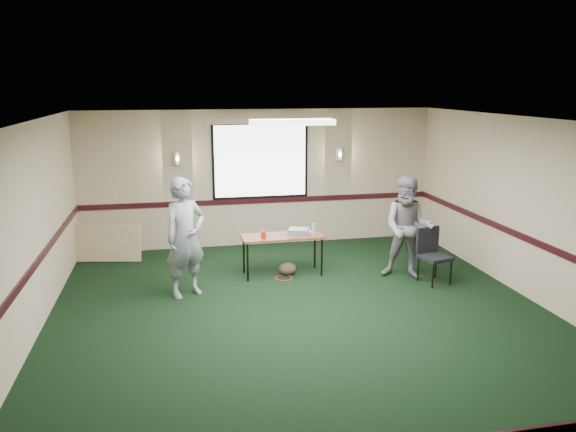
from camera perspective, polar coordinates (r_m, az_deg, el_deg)
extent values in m
plane|color=black|center=(7.76, 1.99, -10.84)|extent=(8.00, 8.00, 0.00)
plane|color=tan|center=(11.16, -2.82, 3.86)|extent=(7.00, 0.00, 7.00)
plane|color=tan|center=(3.80, 17.13, -15.88)|extent=(7.00, 0.00, 7.00)
plane|color=tan|center=(7.34, -25.56, -2.40)|extent=(0.00, 8.00, 8.00)
plane|color=tan|center=(8.81, 24.77, 0.11)|extent=(0.00, 8.00, 8.00)
plane|color=silver|center=(7.10, 2.16, 9.48)|extent=(8.00, 8.00, 0.00)
cube|color=black|center=(11.22, -2.79, 1.58)|extent=(7.00, 0.03, 0.10)
cube|color=black|center=(7.46, -25.10, -5.73)|extent=(0.03, 8.00, 0.10)
cube|color=black|center=(8.90, 24.42, -2.71)|extent=(0.03, 8.00, 0.10)
cube|color=black|center=(11.08, -2.82, 5.62)|extent=(1.90, 0.01, 1.50)
cube|color=white|center=(11.08, -2.82, 5.62)|extent=(1.80, 0.02, 1.40)
cube|color=#CBB58F|center=(11.00, -2.87, 9.60)|extent=(2.05, 0.08, 0.10)
cylinder|color=silver|center=(10.90, -11.18, 5.79)|extent=(0.16, 0.16, 0.25)
cylinder|color=silver|center=(11.39, 5.22, 6.30)|extent=(0.16, 0.16, 0.25)
cube|color=white|center=(8.08, 0.44, 9.51)|extent=(1.20, 0.32, 0.08)
cube|color=brown|center=(9.45, -0.57, -2.09)|extent=(1.38, 0.58, 0.04)
cylinder|color=black|center=(9.23, -4.12, -4.72)|extent=(0.03, 0.03, 0.65)
cylinder|color=black|center=(9.49, 3.45, -4.20)|extent=(0.03, 0.03, 0.65)
cylinder|color=black|center=(9.65, -4.52, -3.93)|extent=(0.03, 0.03, 0.65)
cylinder|color=black|center=(9.89, 2.74, -3.46)|extent=(0.03, 0.03, 0.65)
cube|color=gray|center=(9.45, 1.08, -1.63)|extent=(0.41, 0.38, 0.11)
cube|color=white|center=(9.58, 1.75, -1.63)|extent=(0.19, 0.15, 0.05)
cylinder|color=red|center=(9.24, -2.50, -1.94)|extent=(0.08, 0.08, 0.12)
cylinder|color=#80BAD2|center=(9.48, 2.61, -1.35)|extent=(0.06, 0.06, 0.19)
ellipsoid|color=#403724|center=(9.57, -0.04, -5.40)|extent=(0.36, 0.31, 0.21)
torus|color=red|center=(9.44, -0.42, -6.31)|extent=(0.36, 0.36, 0.01)
cube|color=tan|center=(10.80, -18.24, -2.55)|extent=(1.38, 0.46, 0.70)
cube|color=black|center=(9.40, 14.73, -4.10)|extent=(0.53, 0.53, 0.06)
cube|color=black|center=(9.49, 13.99, -2.37)|extent=(0.43, 0.15, 0.43)
cylinder|color=black|center=(9.23, 14.50, -5.93)|extent=(0.03, 0.03, 0.41)
cylinder|color=black|center=(9.46, 16.21, -5.56)|extent=(0.03, 0.03, 0.41)
cylinder|color=black|center=(9.49, 13.08, -5.30)|extent=(0.03, 0.03, 0.41)
cylinder|color=black|center=(9.72, 14.78, -4.97)|extent=(0.03, 0.03, 0.41)
imported|color=#3A507F|center=(8.59, -10.39, -2.16)|extent=(0.80, 0.71, 1.83)
imported|color=#6C7EA8|center=(9.46, 12.10, -1.18)|extent=(1.04, 0.96, 1.72)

